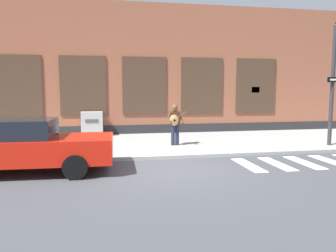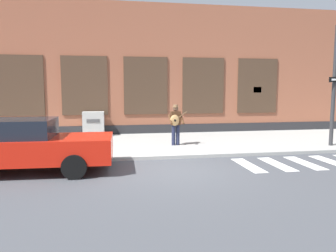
{
  "view_description": "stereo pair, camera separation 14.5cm",
  "coord_description": "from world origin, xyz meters",
  "views": [
    {
      "loc": [
        -1.85,
        -9.24,
        2.38
      ],
      "look_at": [
        0.19,
        1.71,
        1.1
      ],
      "focal_mm": 35.0,
      "sensor_mm": 36.0,
      "label": 1
    },
    {
      "loc": [
        -1.7,
        -9.26,
        2.38
      ],
      "look_at": [
        0.19,
        1.71,
        1.1
      ],
      "focal_mm": 35.0,
      "sensor_mm": 36.0,
      "label": 2
    }
  ],
  "objects": [
    {
      "name": "building_backdrop",
      "position": [
        -0.0,
        9.09,
        3.27
      ],
      "size": [
        28.0,
        4.06,
        6.56
      ],
      "color": "#99563D",
      "rests_on": "ground"
    },
    {
      "name": "crosswalk",
      "position": [
        4.84,
        0.11,
        0.01
      ],
      "size": [
        5.2,
        1.9,
        0.01
      ],
      "color": "silver",
      "rests_on": "ground"
    },
    {
      "name": "busker",
      "position": [
        0.8,
        3.43,
        1.04
      ],
      "size": [
        0.72,
        0.54,
        1.62
      ],
      "color": "#1E233D",
      "rests_on": "sidewalk"
    },
    {
      "name": "red_car",
      "position": [
        -4.06,
        0.39,
        0.77
      ],
      "size": [
        4.66,
        2.09,
        1.53
      ],
      "color": "red",
      "rests_on": "ground"
    },
    {
      "name": "utility_box",
      "position": [
        -2.56,
        6.65,
        0.7
      ],
      "size": [
        1.0,
        0.65,
        1.16
      ],
      "color": "#ADADA8",
      "rests_on": "sidewalk"
    },
    {
      "name": "sidewalk",
      "position": [
        0.0,
        4.26,
        0.06
      ],
      "size": [
        28.0,
        5.69,
        0.12
      ],
      "color": "#9E9E99",
      "rests_on": "ground"
    },
    {
      "name": "ground_plane",
      "position": [
        0.0,
        0.0,
        0.0
      ],
      "size": [
        160.0,
        160.0,
        0.0
      ],
      "primitive_type": "plane",
      "color": "#424449"
    }
  ]
}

